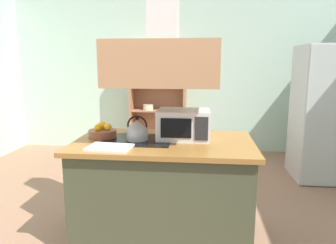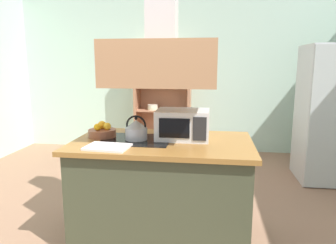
% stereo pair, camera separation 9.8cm
% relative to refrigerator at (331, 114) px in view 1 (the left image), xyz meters
% --- Properties ---
extents(ground_plane, '(7.80, 7.80, 0.00)m').
position_rel_refrigerator_xyz_m(ground_plane, '(-2.16, -1.69, -0.90)').
color(ground_plane, '#936951').
extents(wall_back, '(6.00, 0.12, 2.70)m').
position_rel_refrigerator_xyz_m(wall_back, '(-2.16, 1.31, 0.45)').
color(wall_back, silver).
rests_on(wall_back, ground).
extents(kitchen_island, '(1.55, 0.93, 0.90)m').
position_rel_refrigerator_xyz_m(kitchen_island, '(-2.05, -1.71, -0.45)').
color(kitchen_island, '#3F442F').
rests_on(kitchen_island, ground).
extents(range_hood, '(0.90, 0.70, 1.32)m').
position_rel_refrigerator_xyz_m(range_hood, '(-2.05, -1.71, 0.79)').
color(range_hood, '#AF7A51').
extents(refrigerator, '(0.90, 0.77, 1.80)m').
position_rel_refrigerator_xyz_m(refrigerator, '(0.00, 0.00, 0.00)').
color(refrigerator, '#B6B5B9').
rests_on(refrigerator, ground).
extents(dish_cabinet, '(0.97, 0.40, 1.87)m').
position_rel_refrigerator_xyz_m(dish_cabinet, '(-2.48, 1.09, -0.07)').
color(dish_cabinet, '#AA7151').
rests_on(dish_cabinet, ground).
extents(kettle, '(0.19, 0.19, 0.22)m').
position_rel_refrigerator_xyz_m(kettle, '(-2.28, -1.71, 0.09)').
color(kettle, '#B5B3B8').
rests_on(kettle, kitchen_island).
extents(cutting_board, '(0.36, 0.27, 0.02)m').
position_rel_refrigerator_xyz_m(cutting_board, '(-2.44, -2.01, 0.01)').
color(cutting_board, white).
rests_on(cutting_board, kitchen_island).
extents(microwave, '(0.46, 0.35, 0.26)m').
position_rel_refrigerator_xyz_m(microwave, '(-1.88, -1.62, 0.13)').
color(microwave, silver).
rests_on(microwave, kitchen_island).
extents(fruit_bowl, '(0.25, 0.25, 0.14)m').
position_rel_refrigerator_xyz_m(fruit_bowl, '(-2.61, -1.65, 0.05)').
color(fruit_bowl, brown).
rests_on(fruit_bowl, kitchen_island).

